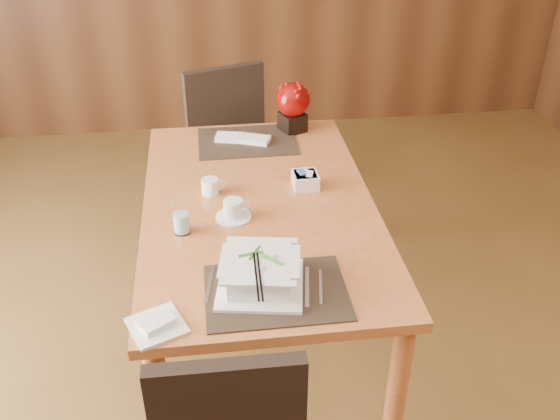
{
  "coord_description": "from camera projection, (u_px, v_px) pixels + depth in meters",
  "views": [
    {
      "loc": [
        -0.19,
        -1.47,
        2.03
      ],
      "look_at": [
        0.05,
        0.35,
        0.87
      ],
      "focal_mm": 40.0,
      "sensor_mm": 36.0,
      "label": 1
    }
  ],
  "objects": [
    {
      "name": "dining_table",
      "position": [
        259.0,
        224.0,
        2.49
      ],
      "size": [
        0.9,
        1.5,
        0.75
      ],
      "color": "#C06B35",
      "rests_on": "ground"
    },
    {
      "name": "coffee_cup",
      "position": [
        233.0,
        210.0,
        2.33
      ],
      "size": [
        0.14,
        0.14,
        0.08
      ],
      "rotation": [
        0.0,
        0.0,
        0.15
      ],
      "color": "white",
      "rests_on": "dining_table"
    },
    {
      "name": "far_chair",
      "position": [
        219.0,
        134.0,
        3.46
      ],
      "size": [
        0.56,
        0.56,
        0.96
      ],
      "rotation": [
        0.0,
        0.0,
        3.45
      ],
      "color": "black",
      "rests_on": "ground"
    },
    {
      "name": "placemat_far",
      "position": [
        247.0,
        141.0,
        2.9
      ],
      "size": [
        0.45,
        0.33,
        0.01
      ],
      "primitive_type": "cube",
      "color": "black",
      "rests_on": "dining_table"
    },
    {
      "name": "creamer_jug",
      "position": [
        210.0,
        187.0,
        2.49
      ],
      "size": [
        0.1,
        0.1,
        0.06
      ],
      "primitive_type": null,
      "rotation": [
        0.0,
        0.0,
        0.15
      ],
      "color": "white",
      "rests_on": "dining_table"
    },
    {
      "name": "bread_plate",
      "position": [
        157.0,
        326.0,
        1.84
      ],
      "size": [
        0.2,
        0.2,
        0.01
      ],
      "primitive_type": "cube",
      "rotation": [
        0.0,
        0.0,
        0.4
      ],
      "color": "white",
      "rests_on": "dining_table"
    },
    {
      "name": "soup_setting",
      "position": [
        260.0,
        274.0,
        1.97
      ],
      "size": [
        0.31,
        0.31,
        0.11
      ],
      "rotation": [
        0.0,
        0.0,
        -0.17
      ],
      "color": "white",
      "rests_on": "dining_table"
    },
    {
      "name": "berry_decor",
      "position": [
        293.0,
        104.0,
        2.94
      ],
      "size": [
        0.16,
        0.16,
        0.24
      ],
      "rotation": [
        0.0,
        0.0,
        0.39
      ],
      "color": "black",
      "rests_on": "dining_table"
    },
    {
      "name": "placemat_near",
      "position": [
        276.0,
        292.0,
        1.98
      ],
      "size": [
        0.45,
        0.33,
        0.01
      ],
      "primitive_type": "cube",
      "color": "black",
      "rests_on": "dining_table"
    },
    {
      "name": "sugar_caddy",
      "position": [
        305.0,
        180.0,
        2.53
      ],
      "size": [
        0.1,
        0.1,
        0.06
      ],
      "primitive_type": "cube",
      "rotation": [
        0.0,
        0.0,
        0.02
      ],
      "color": "white",
      "rests_on": "dining_table"
    },
    {
      "name": "napkins_far",
      "position": [
        244.0,
        139.0,
        2.89
      ],
      "size": [
        0.27,
        0.17,
        0.02
      ],
      "primitive_type": null,
      "rotation": [
        0.0,
        0.0,
        -0.33
      ],
      "color": "white",
      "rests_on": "dining_table"
    },
    {
      "name": "water_glass",
      "position": [
        181.0,
        215.0,
        2.23
      ],
      "size": [
        0.07,
        0.07,
        0.15
      ],
      "primitive_type": "cylinder",
      "rotation": [
        0.0,
        0.0,
        -0.18
      ],
      "color": "white",
      "rests_on": "dining_table"
    }
  ]
}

